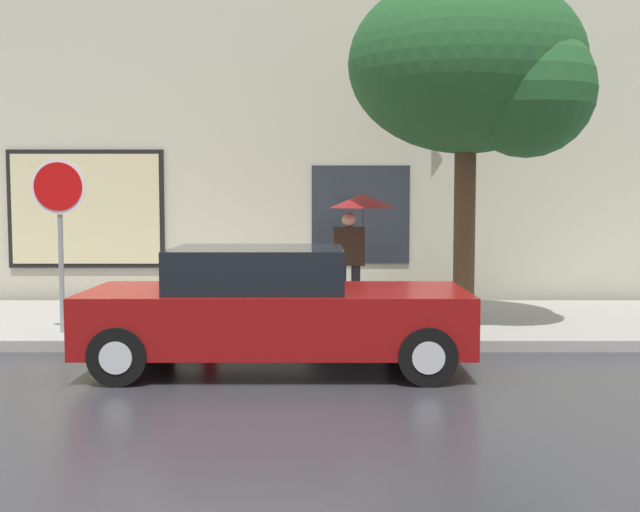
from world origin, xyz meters
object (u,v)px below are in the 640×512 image
(stop_sign, at_px, (56,210))
(pedestrian_with_umbrella, at_px, (356,218))
(street_tree, at_px, (475,71))
(parked_car, at_px, (270,310))
(fire_hydrant, at_px, (206,306))

(stop_sign, bearing_deg, pedestrian_with_umbrella, 16.54)
(street_tree, bearing_deg, pedestrian_with_umbrella, 160.40)
(parked_car, relative_size, fire_hydrant, 5.73)
(street_tree, height_order, stop_sign, street_tree)
(parked_car, distance_m, pedestrian_with_umbrella, 3.21)
(pedestrian_with_umbrella, distance_m, stop_sign, 4.34)
(parked_car, bearing_deg, street_tree, 38.28)
(parked_car, xyz_separation_m, fire_hydrant, (-0.97, 1.59, -0.18))
(parked_car, height_order, pedestrian_with_umbrella, pedestrian_with_umbrella)
(pedestrian_with_umbrella, height_order, street_tree, street_tree)
(parked_car, distance_m, street_tree, 4.76)
(pedestrian_with_umbrella, bearing_deg, fire_hydrant, -149.71)
(fire_hydrant, bearing_deg, parked_car, -58.47)
(fire_hydrant, xyz_separation_m, pedestrian_with_umbrella, (2.12, 1.24, 1.18))
(fire_hydrant, height_order, street_tree, street_tree)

